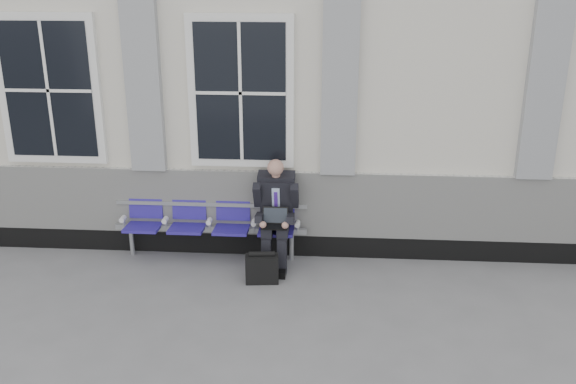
{
  "coord_description": "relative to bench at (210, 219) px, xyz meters",
  "views": [
    {
      "loc": [
        1.52,
        -6.57,
        3.82
      ],
      "look_at": [
        0.99,
        0.9,
        1.12
      ],
      "focal_mm": 40.0,
      "sensor_mm": 36.0,
      "label": 1
    }
  ],
  "objects": [
    {
      "name": "station_building",
      "position": [
        0.07,
        2.15,
        1.67
      ],
      "size": [
        14.4,
        4.4,
        4.49
      ],
      "color": "silver",
      "rests_on": "ground"
    },
    {
      "name": "bench",
      "position": [
        0.0,
        0.0,
        0.0
      ],
      "size": [
        2.6,
        0.47,
        0.91
      ],
      "color": "#9EA0A3",
      "rests_on": "ground"
    },
    {
      "name": "ground",
      "position": [
        0.09,
        -1.32,
        -0.55
      ],
      "size": [
        70.0,
        70.0,
        0.0
      ],
      "primitive_type": "plane",
      "color": "slate",
      "rests_on": "ground"
    },
    {
      "name": "briefcase",
      "position": [
        0.77,
        -0.7,
        -0.36
      ],
      "size": [
        0.43,
        0.22,
        0.42
      ],
      "color": "black",
      "rests_on": "ground"
    },
    {
      "name": "businessman",
      "position": [
        0.9,
        -0.14,
        0.23
      ],
      "size": [
        0.59,
        0.79,
        1.45
      ],
      "color": "black",
      "rests_on": "ground"
    }
  ]
}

